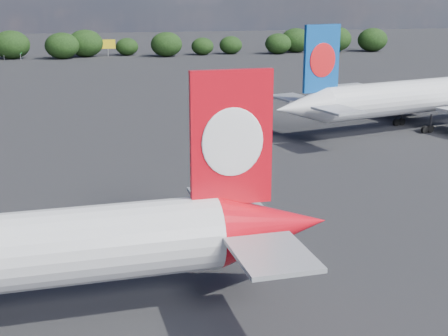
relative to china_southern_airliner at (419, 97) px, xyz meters
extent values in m
plane|color=black|center=(-56.23, 4.20, -5.02)|extent=(500.00, 500.00, 0.00)
cone|color=red|center=(-37.79, -48.72, 0.01)|extent=(8.35, 5.52, 5.03)
cube|color=red|center=(-40.80, -48.91, 6.45)|extent=(5.55, 0.85, 9.05)
ellipsoid|color=white|center=(-40.79, -49.21, 6.27)|extent=(4.23, 0.47, 4.63)
ellipsoid|color=white|center=(-40.82, -48.60, 6.27)|extent=(4.23, 0.47, 4.63)
cube|color=#9B9DA2|center=(-39.45, -54.36, 0.41)|extent=(4.90, 6.31, 0.30)
cube|color=#9B9DA2|center=(-40.15, -43.32, 0.41)|extent=(4.90, 6.31, 0.30)
cylinder|color=silver|center=(1.70, 0.47, 0.16)|extent=(39.33, 15.55, 5.18)
cone|color=silver|center=(-21.27, -5.92, 0.16)|extent=(9.38, 7.22, 5.18)
cube|color=#0D4695|center=(-18.27, -5.08, 6.80)|extent=(5.63, 2.03, 9.33)
ellipsoid|color=red|center=(-18.19, -5.38, 6.61)|extent=(4.25, 1.37, 4.77)
ellipsoid|color=red|center=(-18.35, -4.79, 6.61)|extent=(4.25, 1.37, 4.77)
cube|color=#9B9DA2|center=(-17.74, -10.85, 0.58)|extent=(6.16, 7.24, 0.31)
cube|color=#9B9DA2|center=(-20.80, 0.13, 0.58)|extent=(6.16, 7.24, 0.31)
cube|color=#9B9DA2|center=(0.09, 14.01, -1.49)|extent=(12.05, 21.78, 0.57)
cylinder|color=#9B9DA2|center=(3.47, 9.57, -2.84)|extent=(5.74, 4.09, 2.80)
cube|color=#9B9DA2|center=(3.47, 9.57, -2.12)|extent=(2.28, 0.91, 1.24)
cylinder|color=black|center=(0.54, -3.08, -3.46)|extent=(0.36, 0.36, 2.59)
cylinder|color=black|center=(0.54, -3.08, -4.45)|extent=(1.22, 0.76, 1.14)
cylinder|color=black|center=(-0.56, -3.38, -4.45)|extent=(1.22, 0.76, 1.14)
cylinder|color=black|center=(-1.13, 2.91, -3.46)|extent=(0.36, 0.36, 2.59)
cylinder|color=black|center=(-1.13, 2.91, -4.45)|extent=(1.22, 0.76, 1.14)
cylinder|color=black|center=(-2.23, 2.61, -4.45)|extent=(1.22, 0.76, 1.14)
cube|color=#146621|center=(-74.23, 120.20, -1.82)|extent=(6.00, 0.30, 2.60)
cylinder|color=gray|center=(-76.73, 120.20, -4.02)|extent=(0.20, 0.20, 2.00)
cylinder|color=gray|center=(-71.73, 120.20, -4.02)|extent=(0.20, 0.20, 2.00)
cube|color=gold|center=(-44.23, 126.20, -1.02)|extent=(5.00, 0.30, 3.00)
cylinder|color=gray|center=(-44.23, 126.20, -3.77)|extent=(0.30, 0.30, 2.50)
ellipsoid|color=black|center=(-74.59, 123.38, -0.51)|extent=(11.72, 9.92, 9.01)
ellipsoid|color=black|center=(-58.78, 120.47, -0.85)|extent=(10.84, 9.17, 8.34)
ellipsoid|color=black|center=(-51.51, 125.37, -0.57)|extent=(11.56, 9.78, 8.89)
ellipsoid|color=black|center=(-37.83, 127.66, -2.09)|extent=(7.60, 6.43, 5.85)
ellipsoid|color=black|center=(-25.24, 120.97, -0.99)|extent=(10.47, 8.86, 8.06)
ellipsoid|color=black|center=(-12.62, 123.90, -2.08)|extent=(7.65, 6.47, 5.88)
ellipsoid|color=black|center=(-2.47, 125.27, -1.96)|extent=(7.96, 6.73, 6.12)
ellipsoid|color=black|center=(13.62, 122.29, -1.49)|extent=(9.17, 7.76, 7.06)
ellipsoid|color=black|center=(21.40, 126.42, -0.77)|extent=(11.06, 9.36, 8.50)
ellipsoid|color=black|center=(35.87, 125.69, -0.53)|extent=(11.66, 9.87, 8.97)
ellipsoid|color=black|center=(49.45, 124.09, -0.84)|extent=(10.86, 9.19, 8.35)
camera|label=1|loc=(-49.46, -87.92, 15.75)|focal=50.00mm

